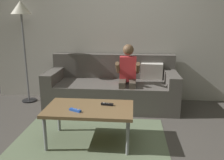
{
  "coord_description": "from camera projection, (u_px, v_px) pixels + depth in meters",
  "views": [
    {
      "loc": [
        0.13,
        -2.13,
        1.38
      ],
      "look_at": [
        -0.15,
        0.89,
        0.58
      ],
      "focal_mm": 37.72,
      "sensor_mm": 36.0,
      "label": 1
    }
  ],
  "objects": [
    {
      "name": "coffee_table",
      "position": [
        89.0,
        110.0,
        2.63
      ],
      "size": [
        0.97,
        0.57,
        0.42
      ],
      "color": "brown",
      "rests_on": "ground"
    },
    {
      "name": "ground_plane",
      "position": [
        118.0,
        157.0,
        2.42
      ],
      "size": [
        9.3,
        9.3,
        0.0
      ],
      "primitive_type": "plane",
      "color": "#4C4742"
    },
    {
      "name": "person_seated_on_couch",
      "position": [
        128.0,
        74.0,
        3.52
      ],
      "size": [
        0.35,
        0.44,
        1.01
      ],
      "color": "#4C4238",
      "rests_on": "ground"
    },
    {
      "name": "area_rug",
      "position": [
        90.0,
        141.0,
        2.72
      ],
      "size": [
        1.76,
        1.35,
        0.01
      ],
      "primitive_type": "cube",
      "color": "#6B7A5B",
      "rests_on": "ground"
    },
    {
      "name": "couch",
      "position": [
        112.0,
        89.0,
        3.79
      ],
      "size": [
        2.03,
        0.8,
        0.81
      ],
      "color": "#56514C",
      "rests_on": "ground"
    },
    {
      "name": "game_remote_black_near_edge",
      "position": [
        107.0,
        104.0,
        2.68
      ],
      "size": [
        0.14,
        0.06,
        0.03
      ],
      "color": "black",
      "rests_on": "coffee_table"
    },
    {
      "name": "wall_back",
      "position": [
        126.0,
        27.0,
        3.91
      ],
      "size": [
        4.65,
        0.05,
        2.5
      ],
      "primitive_type": "cube",
      "color": "beige",
      "rests_on": "ground"
    },
    {
      "name": "floor_lamp",
      "position": [
        21.0,
        16.0,
        3.7
      ],
      "size": [
        0.32,
        0.32,
        1.65
      ],
      "color": "black",
      "rests_on": "ground"
    },
    {
      "name": "game_remote_blue_center",
      "position": [
        75.0,
        110.0,
        2.5
      ],
      "size": [
        0.14,
        0.09,
        0.03
      ],
      "color": "blue",
      "rests_on": "coffee_table"
    }
  ]
}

